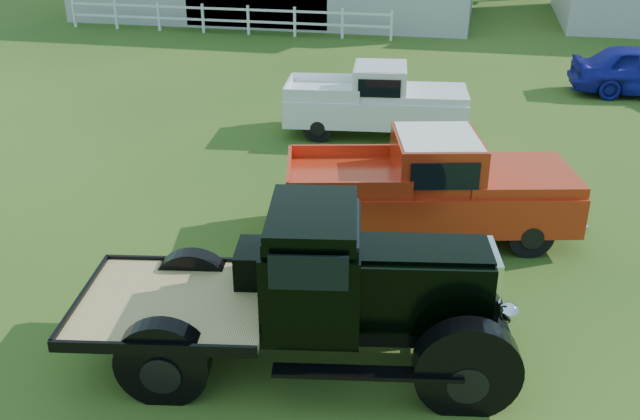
# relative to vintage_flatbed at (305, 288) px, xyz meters

# --- Properties ---
(ground) EXTENTS (120.00, 120.00, 0.00)m
(ground) POSITION_rel_vintage_flatbed_xyz_m (-0.55, 1.29, -1.11)
(ground) COLOR #254612
(fence_rail) EXTENTS (14.20, 0.16, 1.20)m
(fence_rail) POSITION_rel_vintage_flatbed_xyz_m (-8.55, 21.29, -0.51)
(fence_rail) COLOR white
(fence_rail) RESTS_ON ground
(vintage_flatbed) EXTENTS (5.88, 3.11, 2.21)m
(vintage_flatbed) POSITION_rel_vintage_flatbed_xyz_m (0.00, 0.00, 0.00)
(vintage_flatbed) COLOR black
(vintage_flatbed) RESTS_ON ground
(red_pickup) EXTENTS (5.54, 3.15, 1.91)m
(red_pickup) POSITION_rel_vintage_flatbed_xyz_m (1.26, 4.10, -0.15)
(red_pickup) COLOR red
(red_pickup) RESTS_ON ground
(white_pickup) EXTENTS (4.86, 2.34, 1.72)m
(white_pickup) POSITION_rel_vintage_flatbed_xyz_m (-0.48, 9.58, -0.25)
(white_pickup) COLOR silver
(white_pickup) RESTS_ON ground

